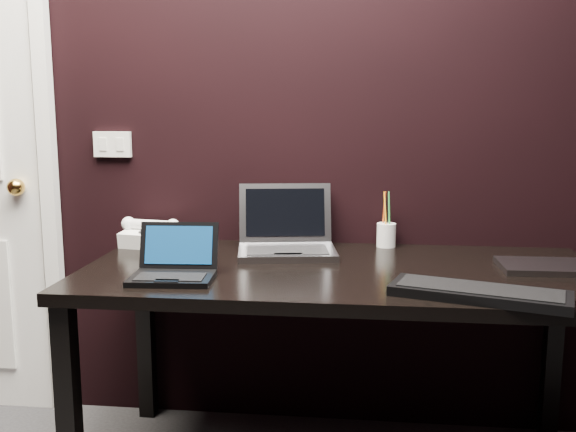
# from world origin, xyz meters

# --- Properties ---
(wall_back) EXTENTS (4.00, 0.00, 4.00)m
(wall_back) POSITION_xyz_m (0.00, 1.80, 1.30)
(wall_back) COLOR black
(wall_back) RESTS_ON ground
(wall_switch) EXTENTS (0.15, 0.02, 0.10)m
(wall_switch) POSITION_xyz_m (-0.62, 1.79, 1.12)
(wall_switch) COLOR silver
(wall_switch) RESTS_ON wall_back
(desk) EXTENTS (1.70, 0.80, 0.74)m
(desk) POSITION_xyz_m (0.30, 1.40, 0.66)
(desk) COLOR black
(desk) RESTS_ON ground
(netbook) EXTENTS (0.26, 0.24, 0.16)m
(netbook) POSITION_xyz_m (-0.21, 1.21, 0.77)
(netbook) COLOR black
(netbook) RESTS_ON desk
(silver_laptop) EXTENTS (0.39, 0.36, 0.24)m
(silver_laptop) POSITION_xyz_m (0.10, 1.60, 0.79)
(silver_laptop) COLOR #A3A2A8
(silver_laptop) RESTS_ON desk
(ext_keyboard) EXTENTS (0.51, 0.30, 0.03)m
(ext_keyboard) POSITION_xyz_m (0.69, 1.10, 0.75)
(ext_keyboard) COLOR black
(ext_keyboard) RESTS_ON desk
(closed_laptop) EXTENTS (0.29, 0.21, 0.02)m
(closed_laptop) POSITION_xyz_m (0.96, 1.45, 0.75)
(closed_laptop) COLOR gray
(closed_laptop) RESTS_ON desk
(desk_phone) EXTENTS (0.25, 0.21, 0.12)m
(desk_phone) POSITION_xyz_m (-0.43, 1.66, 0.78)
(desk_phone) COLOR white
(desk_phone) RESTS_ON desk
(mobile_phone) EXTENTS (0.06, 0.06, 0.09)m
(mobile_phone) POSITION_xyz_m (-0.38, 1.46, 0.77)
(mobile_phone) COLOR black
(mobile_phone) RESTS_ON desk
(pen_cup) EXTENTS (0.08, 0.08, 0.21)m
(pen_cup) POSITION_xyz_m (0.46, 1.75, 0.79)
(pen_cup) COLOR white
(pen_cup) RESTS_ON desk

